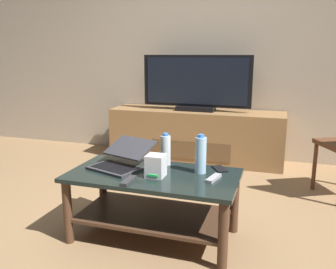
% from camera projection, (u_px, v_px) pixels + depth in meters
% --- Properties ---
extents(ground_plane, '(7.68, 7.68, 0.00)m').
position_uv_depth(ground_plane, '(142.00, 233.00, 2.49)').
color(ground_plane, olive).
extents(back_wall, '(6.40, 0.12, 2.80)m').
position_uv_depth(back_wall, '(209.00, 38.00, 4.18)').
color(back_wall, '#B2A38C').
rests_on(back_wall, ground).
extents(coffee_table, '(1.12, 0.58, 0.46)m').
position_uv_depth(coffee_table, '(153.00, 194.00, 2.37)').
color(coffee_table, black).
rests_on(coffee_table, ground).
extents(media_cabinet, '(1.99, 0.50, 0.59)m').
position_uv_depth(media_cabinet, '(196.00, 135.00, 4.15)').
color(media_cabinet, olive).
rests_on(media_cabinet, ground).
extents(television, '(1.24, 0.20, 0.62)m').
position_uv_depth(television, '(196.00, 84.00, 3.99)').
color(television, black).
rests_on(television, media_cabinet).
extents(laptop, '(0.44, 0.46, 0.17)m').
position_uv_depth(laptop, '(121.00, 160.00, 2.46)').
color(laptop, '#333338').
rests_on(laptop, coffee_table).
extents(router_box, '(0.11, 0.12, 0.14)m').
position_uv_depth(router_box, '(156.00, 166.00, 2.27)').
color(router_box, silver).
rests_on(router_box, coffee_table).
extents(water_bottle_near, '(0.07, 0.07, 0.26)m').
position_uv_depth(water_bottle_near, '(201.00, 155.00, 2.33)').
color(water_bottle_near, '#99C6E5').
rests_on(water_bottle_near, coffee_table).
extents(water_bottle_far, '(0.07, 0.07, 0.23)m').
position_uv_depth(water_bottle_far, '(166.00, 150.00, 2.51)').
color(water_bottle_far, silver).
rests_on(water_bottle_far, coffee_table).
extents(cell_phone, '(0.13, 0.16, 0.01)m').
position_uv_depth(cell_phone, '(220.00, 169.00, 2.42)').
color(cell_phone, black).
rests_on(cell_phone, coffee_table).
extents(tv_remote, '(0.04, 0.16, 0.02)m').
position_uv_depth(tv_remote, '(129.00, 181.00, 2.18)').
color(tv_remote, '#2D2D30').
rests_on(tv_remote, coffee_table).
extents(soundbar_remote, '(0.08, 0.17, 0.02)m').
position_uv_depth(soundbar_remote, '(214.00, 178.00, 2.22)').
color(soundbar_remote, '#99999E').
rests_on(soundbar_remote, coffee_table).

